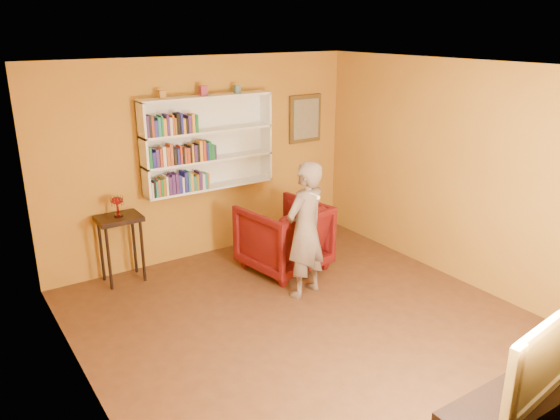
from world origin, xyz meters
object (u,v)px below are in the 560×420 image
object	(u,v)px
console_table	(120,228)
armchair	(284,237)
ruby_lustre	(117,202)
bookshelf	(206,142)
person	(305,230)
television	(531,353)

from	to	relation	value
console_table	armchair	world-z (taller)	armchair
ruby_lustre	armchair	xyz separation A→B (m)	(1.88, -0.81, -0.59)
bookshelf	armchair	size ratio (longest dim) A/B	1.83
armchair	person	size ratio (longest dim) A/B	0.60
bookshelf	ruby_lustre	distance (m)	1.42
bookshelf	person	distance (m)	1.91
bookshelf	armchair	distance (m)	1.61
television	bookshelf	bearing A→B (deg)	84.95
bookshelf	ruby_lustre	xyz separation A→B (m)	(-1.30, -0.16, -0.56)
armchair	person	bearing A→B (deg)	66.57
ruby_lustre	console_table	bearing A→B (deg)	104.04
bookshelf	person	world-z (taller)	bookshelf
console_table	ruby_lustre	bearing A→B (deg)	-75.96
ruby_lustre	armchair	world-z (taller)	ruby_lustre
bookshelf	person	size ratio (longest dim) A/B	1.10
console_table	television	size ratio (longest dim) A/B	0.74
person	armchair	bearing A→B (deg)	-120.05
armchair	television	distance (m)	3.74
ruby_lustre	television	distance (m)	4.75
armchair	person	world-z (taller)	person
bookshelf	television	size ratio (longest dim) A/B	1.55
ruby_lustre	television	bearing A→B (deg)	-71.31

